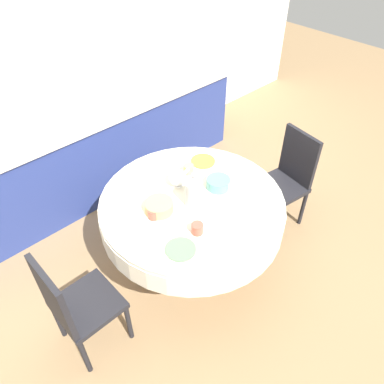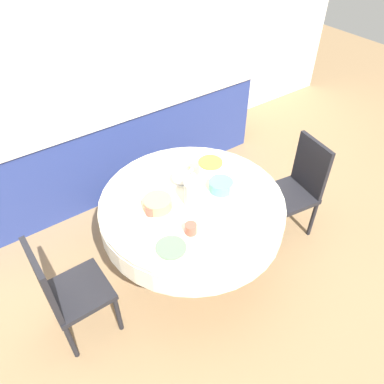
% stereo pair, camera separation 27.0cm
% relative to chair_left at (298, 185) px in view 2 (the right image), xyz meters
% --- Properties ---
extents(ground_plane, '(12.00, 12.00, 0.00)m').
position_rel_chair_left_xyz_m(ground_plane, '(-1.02, 0.16, -0.50)').
color(ground_plane, '#8E704C').
extents(wall_back, '(7.00, 0.05, 2.60)m').
position_rel_chair_left_xyz_m(wall_back, '(-1.02, 1.94, 0.80)').
color(wall_back, silver).
rests_on(wall_back, ground_plane).
extents(kitchen_counter, '(3.24, 0.64, 0.89)m').
position_rel_chair_left_xyz_m(kitchen_counter, '(-1.02, 1.60, -0.06)').
color(kitchen_counter, navy).
rests_on(kitchen_counter, ground_plane).
extents(dining_table, '(1.38, 1.38, 0.75)m').
position_rel_chair_left_xyz_m(dining_table, '(-1.02, 0.16, 0.13)').
color(dining_table, tan).
rests_on(dining_table, ground_plane).
extents(chair_left, '(0.46, 0.46, 0.93)m').
position_rel_chair_left_xyz_m(chair_left, '(0.00, 0.00, 0.00)').
color(chair_left, black).
rests_on(chair_left, ground_plane).
extents(chair_right, '(0.40, 0.40, 0.93)m').
position_rel_chair_left_xyz_m(chair_right, '(-2.06, 0.15, 0.00)').
color(chair_right, black).
rests_on(chair_right, ground_plane).
extents(plate_near_left, '(0.20, 0.20, 0.01)m').
position_rel_chair_left_xyz_m(plate_near_left, '(-1.40, -0.14, 0.26)').
color(plate_near_left, '#5BA85B').
rests_on(plate_near_left, dining_table).
extents(cup_near_left, '(0.08, 0.08, 0.08)m').
position_rel_chair_left_xyz_m(cup_near_left, '(-1.22, -0.10, 0.29)').
color(cup_near_left, '#CC4C3D').
rests_on(cup_near_left, dining_table).
extents(plate_near_right, '(0.20, 0.20, 0.01)m').
position_rel_chair_left_xyz_m(plate_near_right, '(-0.69, -0.18, 0.26)').
color(plate_near_right, white).
rests_on(plate_near_right, dining_table).
extents(cup_near_right, '(0.08, 0.08, 0.08)m').
position_rel_chair_left_xyz_m(cup_near_right, '(-0.73, 0.03, 0.29)').
color(cup_near_right, white).
rests_on(cup_near_right, dining_table).
extents(plate_far_left, '(0.20, 0.20, 0.01)m').
position_rel_chair_left_xyz_m(plate_far_left, '(-1.43, 0.42, 0.26)').
color(plate_far_left, white).
rests_on(plate_far_left, dining_table).
extents(cup_far_left, '(0.08, 0.08, 0.08)m').
position_rel_chair_left_xyz_m(cup_far_left, '(-1.34, 0.21, 0.29)').
color(cup_far_left, '#CC4C3D').
rests_on(cup_far_left, dining_table).
extents(plate_far_right, '(0.20, 0.20, 0.01)m').
position_rel_chair_left_xyz_m(plate_far_right, '(-0.64, 0.44, 0.26)').
color(plate_far_right, orange).
rests_on(plate_far_right, dining_table).
extents(cup_far_right, '(0.08, 0.08, 0.08)m').
position_rel_chair_left_xyz_m(cup_far_right, '(-0.83, 0.41, 0.29)').
color(cup_far_right, '#DBB766').
rests_on(cup_far_right, dining_table).
extents(coffee_carafe, '(0.13, 0.13, 0.29)m').
position_rel_chair_left_xyz_m(coffee_carafe, '(-1.04, 0.12, 0.37)').
color(coffee_carafe, '#B2B2B7').
rests_on(coffee_carafe, dining_table).
extents(teapot, '(0.18, 0.13, 0.17)m').
position_rel_chair_left_xyz_m(teapot, '(-0.99, 0.36, 0.33)').
color(teapot, white).
rests_on(teapot, dining_table).
extents(bread_basket, '(0.20, 0.20, 0.08)m').
position_rel_chair_left_xyz_m(bread_basket, '(-1.27, 0.24, 0.29)').
color(bread_basket, tan).
rests_on(bread_basket, dining_table).
extents(fruit_bowl, '(0.18, 0.18, 0.08)m').
position_rel_chair_left_xyz_m(fruit_bowl, '(-0.78, 0.13, 0.29)').
color(fruit_bowl, '#569993').
rests_on(fruit_bowl, dining_table).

